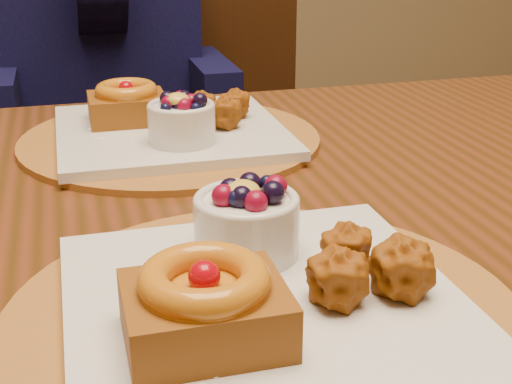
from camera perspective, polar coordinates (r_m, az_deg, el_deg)
dining_table at (r=0.75m, az=-3.96°, el=-6.63°), size 1.60×0.90×0.76m
place_setting_near at (r=0.52m, az=0.34°, el=-7.93°), size 0.38×0.38×0.08m
place_setting_far at (r=0.91m, az=-6.97°, el=5.17°), size 0.38×0.38×0.08m
chair_far at (r=1.64m, az=-3.31°, el=1.73°), size 0.46×0.46×0.85m
diner at (r=1.52m, az=-12.46°, el=13.73°), size 0.48×0.47×0.78m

